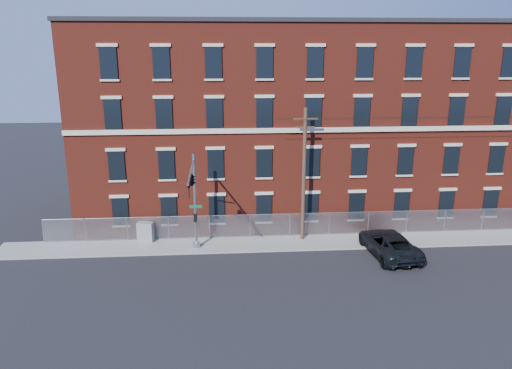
{
  "coord_description": "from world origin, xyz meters",
  "views": [
    {
      "loc": [
        -4.08,
        -28.6,
        14.17
      ],
      "look_at": [
        -1.67,
        4.0,
        4.96
      ],
      "focal_mm": 33.92,
      "sensor_mm": 36.0,
      "label": 1
    }
  ],
  "objects_px": {
    "traffic_signal_mast": "(193,187)",
    "utility_cabinet": "(146,232)",
    "utility_pole_near": "(304,173)",
    "pickup_truck": "(389,244)"
  },
  "relations": [
    {
      "from": "traffic_signal_mast",
      "to": "utility_cabinet",
      "type": "distance_m",
      "value": 7.08
    },
    {
      "from": "traffic_signal_mast",
      "to": "utility_pole_near",
      "type": "relative_size",
      "value": 0.7
    },
    {
      "from": "traffic_signal_mast",
      "to": "utility_pole_near",
      "type": "height_order",
      "value": "utility_pole_near"
    },
    {
      "from": "pickup_truck",
      "to": "traffic_signal_mast",
      "type": "bearing_deg",
      "value": -3.87
    },
    {
      "from": "utility_pole_near",
      "to": "utility_cabinet",
      "type": "height_order",
      "value": "utility_pole_near"
    },
    {
      "from": "traffic_signal_mast",
      "to": "utility_cabinet",
      "type": "bearing_deg",
      "value": 135.47
    },
    {
      "from": "utility_pole_near",
      "to": "pickup_truck",
      "type": "relative_size",
      "value": 1.64
    },
    {
      "from": "utility_pole_near",
      "to": "pickup_truck",
      "type": "distance_m",
      "value": 7.89
    },
    {
      "from": "traffic_signal_mast",
      "to": "utility_pole_near",
      "type": "distance_m",
      "value": 8.7
    },
    {
      "from": "utility_pole_near",
      "to": "pickup_truck",
      "type": "bearing_deg",
      "value": -29.05
    }
  ]
}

